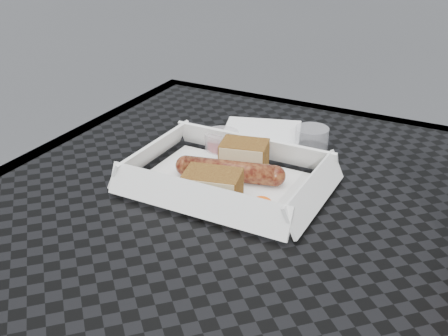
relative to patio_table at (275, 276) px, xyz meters
name	(u,v)px	position (x,y,z in m)	size (l,w,h in m)	color
patio_table	(275,276)	(0.00, 0.00, 0.00)	(0.80, 0.80, 0.74)	black
food_tray	(228,184)	(-0.09, 0.05, 0.08)	(0.22, 0.15, 0.00)	white
bratwurst	(230,171)	(-0.09, 0.06, 0.09)	(0.14, 0.06, 0.03)	brown
bread_near	(244,156)	(-0.09, 0.10, 0.10)	(0.06, 0.04, 0.04)	brown
bread_far	(212,186)	(-0.09, 0.01, 0.10)	(0.07, 0.05, 0.04)	brown
veg_garnish	(248,207)	(-0.04, 0.01, 0.08)	(0.03, 0.03, 0.00)	#EF540A
napkin	(261,133)	(-0.13, 0.23, 0.08)	(0.12, 0.12, 0.00)	white
condiment_cup_sauce	(222,141)	(-0.15, 0.14, 0.09)	(0.05, 0.05, 0.03)	maroon
condiment_cup_empty	(312,137)	(-0.04, 0.22, 0.09)	(0.05, 0.05, 0.03)	silver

